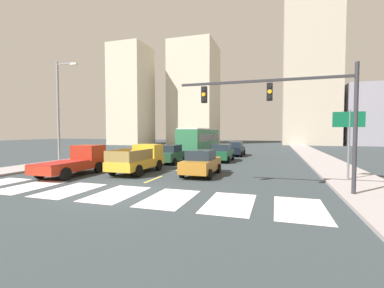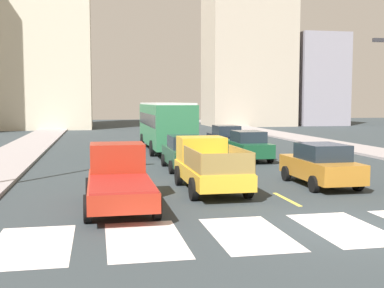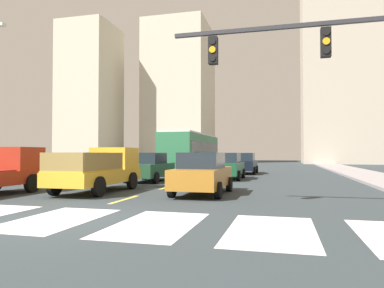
{
  "view_description": "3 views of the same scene",
  "coord_description": "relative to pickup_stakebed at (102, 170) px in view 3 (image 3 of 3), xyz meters",
  "views": [
    {
      "loc": [
        7.13,
        -10.69,
        2.93
      ],
      "look_at": [
        -0.07,
        12.05,
        1.82
      ],
      "focal_mm": 24.74,
      "sensor_mm": 36.0,
      "label": 1
    },
    {
      "loc": [
        -6.49,
        -11.81,
        3.42
      ],
      "look_at": [
        -2.11,
        10.46,
        1.42
      ],
      "focal_mm": 45.47,
      "sensor_mm": 36.0,
      "label": 2
    },
    {
      "loc": [
        5.64,
        -8.01,
        1.69
      ],
      "look_at": [
        1.26,
        9.02,
        2.15
      ],
      "focal_mm": 33.34,
      "sensor_mm": 36.0,
      "label": 3
    }
  ],
  "objects": [
    {
      "name": "lane_dash_7",
      "position": [
        2.26,
        32.56,
        -0.93
      ],
      "size": [
        0.16,
        2.4,
        0.01
      ],
      "primitive_type": "cube",
      "color": "#DFCD46",
      "rests_on": "ground"
    },
    {
      "name": "sedan_near_right",
      "position": [
        4.77,
        15.01,
        -0.08
      ],
      "size": [
        2.02,
        4.4,
        1.72
      ],
      "rotation": [
        0.0,
        0.0,
        -0.04
      ],
      "color": "black",
      "rests_on": "ground"
    },
    {
      "name": "block_mid_left",
      "position": [
        -22.71,
        37.59,
        10.36
      ],
      "size": [
        7.89,
        8.73,
        22.59
      ],
      "primitive_type": "cube",
      "color": "beige",
      "rests_on": "ground"
    },
    {
      "name": "block_mid_right",
      "position": [
        16.71,
        47.63,
        16.38
      ],
      "size": [
        11.58,
        8.74,
        34.63
      ],
      "primitive_type": "cube",
      "color": "#BAAE9A",
      "rests_on": "ground"
    },
    {
      "name": "sidewalk_left",
      "position": [
        -9.32,
        11.56,
        -0.86
      ],
      "size": [
        3.37,
        110.0,
        0.15
      ],
      "primitive_type": "cube",
      "color": "gray",
      "rests_on": "ground"
    },
    {
      "name": "lane_dash_4",
      "position": [
        2.26,
        17.56,
        -0.93
      ],
      "size": [
        0.16,
        2.4,
        0.01
      ],
      "primitive_type": "cube",
      "color": "#DFCD46",
      "rests_on": "ground"
    },
    {
      "name": "lane_dash_1",
      "position": [
        2.26,
        2.56,
        -0.93
      ],
      "size": [
        0.16,
        2.4,
        0.01
      ],
      "primitive_type": "cube",
      "color": "#DFCD46",
      "rests_on": "ground"
    },
    {
      "name": "sedan_near_left",
      "position": [
        0.12,
        5.57,
        -0.08
      ],
      "size": [
        2.02,
        4.4,
        1.72
      ],
      "rotation": [
        0.0,
        0.0,
        0.04
      ],
      "color": "#224B33",
      "rests_on": "ground"
    },
    {
      "name": "crosswalk_stripe_4",
      "position": [
        4.95,
        -6.44,
        -0.93
      ],
      "size": [
        1.89,
        3.49,
        0.01
      ],
      "primitive_type": "cube",
      "color": "silver",
      "rests_on": "ground"
    },
    {
      "name": "sidewalk_right",
      "position": [
        13.85,
        11.56,
        -0.86
      ],
      "size": [
        3.37,
        110.0,
        0.15
      ],
      "primitive_type": "cube",
      "color": "gray",
      "rests_on": "ground"
    },
    {
      "name": "traffic_signal_gantry",
      "position": [
        10.16,
        -3.75,
        3.23
      ],
      "size": [
        8.26,
        0.27,
        6.0
      ],
      "color": "#2D2D33",
      "rests_on": "ground"
    },
    {
      "name": "lane_dash_2",
      "position": [
        2.26,
        7.56,
        -0.93
      ],
      "size": [
        0.16,
        2.4,
        0.01
      ],
      "primitive_type": "cube",
      "color": "#DFCD46",
      "rests_on": "ground"
    },
    {
      "name": "lane_dash_0",
      "position": [
        2.26,
        -2.44,
        -0.93
      ],
      "size": [
        0.16,
        2.4,
        0.01
      ],
      "primitive_type": "cube",
      "color": "#DFCD46",
      "rests_on": "ground"
    },
    {
      "name": "lane_dash_6",
      "position": [
        2.26,
        27.56,
        -0.93
      ],
      "size": [
        0.16,
        2.4,
        0.01
      ],
      "primitive_type": "cube",
      "color": "#DFCD46",
      "rests_on": "ground"
    },
    {
      "name": "ground_plane",
      "position": [
        2.26,
        -6.44,
        -0.94
      ],
      "size": [
        160.0,
        160.0,
        0.0
      ],
      "primitive_type": "plane",
      "color": "#30393D"
    },
    {
      "name": "sedan_mid",
      "position": [
        4.66,
        -0.11,
        -0.08
      ],
      "size": [
        2.02,
        4.4,
        1.72
      ],
      "rotation": [
        0.0,
        0.0,
        0.03
      ],
      "color": "#AC6F23",
      "rests_on": "ground"
    },
    {
      "name": "city_bus",
      "position": [
        0.36,
        14.72,
        1.02
      ],
      "size": [
        2.72,
        10.8,
        3.32
      ],
      "rotation": [
        0.0,
        0.0,
        -0.04
      ],
      "color": "#2E7249",
      "rests_on": "ground"
    },
    {
      "name": "lane_dash_3",
      "position": [
        2.26,
        12.56,
        -0.93
      ],
      "size": [
        0.16,
        2.4,
        0.01
      ],
      "primitive_type": "cube",
      "color": "#DFCD46",
      "rests_on": "ground"
    },
    {
      "name": "crosswalk_stripe_3",
      "position": [
        2.26,
        -6.44,
        -0.93
      ],
      "size": [
        1.89,
        3.49,
        0.01
      ],
      "primitive_type": "cube",
      "color": "silver",
      "rests_on": "ground"
    },
    {
      "name": "pickup_stakebed",
      "position": [
        0.0,
        0.0,
        0.0
      ],
      "size": [
        2.18,
        5.2,
        1.96
      ],
      "rotation": [
        0.0,
        0.0,
        0.01
      ],
      "color": "gold",
      "rests_on": "ground"
    },
    {
      "name": "sedan_far",
      "position": [
        4.33,
        8.58,
        -0.08
      ],
      "size": [
        2.02,
        4.4,
        1.72
      ],
      "rotation": [
        0.0,
        0.0,
        0.01
      ],
      "color": "#174D2E",
      "rests_on": "ground"
    },
    {
      "name": "crosswalk_stripe_5",
      "position": [
        7.64,
        -6.44,
        -0.93
      ],
      "size": [
        1.89,
        3.49,
        0.01
      ],
      "primitive_type": "cube",
      "color": "silver",
      "rests_on": "ground"
    },
    {
      "name": "tower_tall_centre",
      "position": [
        -10.09,
        46.6,
        11.35
      ],
      "size": [
        10.57,
        11.98,
        24.58
      ],
      "primitive_type": "cube",
      "color": "beige",
      "rests_on": "ground"
    },
    {
      "name": "lane_dash_5",
      "position": [
        2.26,
        22.56,
        -0.93
      ],
      "size": [
        0.16,
        2.4,
        0.01
      ],
      "primitive_type": "cube",
      "color": "#DFCD46",
      "rests_on": "ground"
    }
  ]
}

